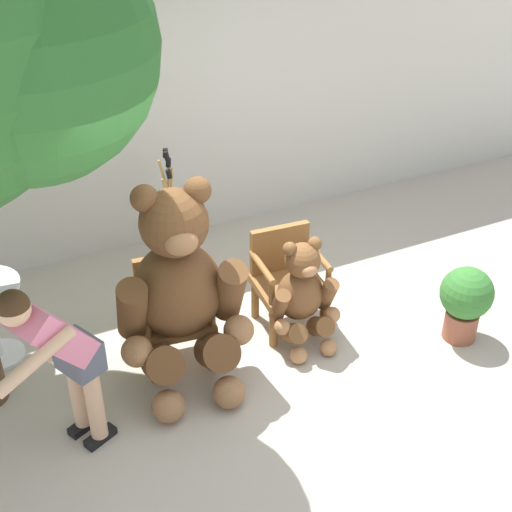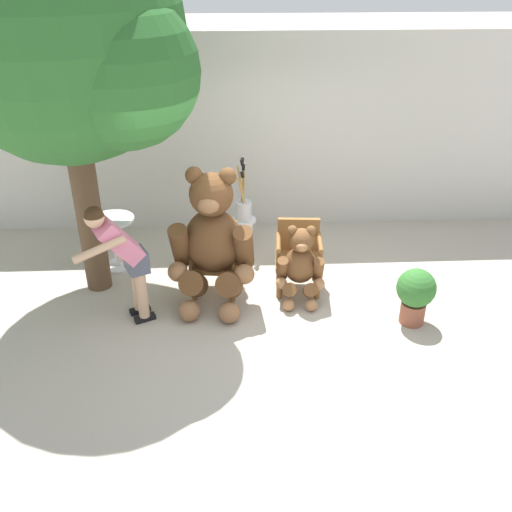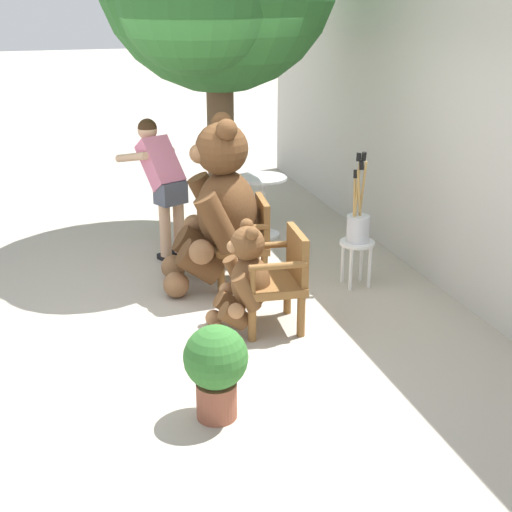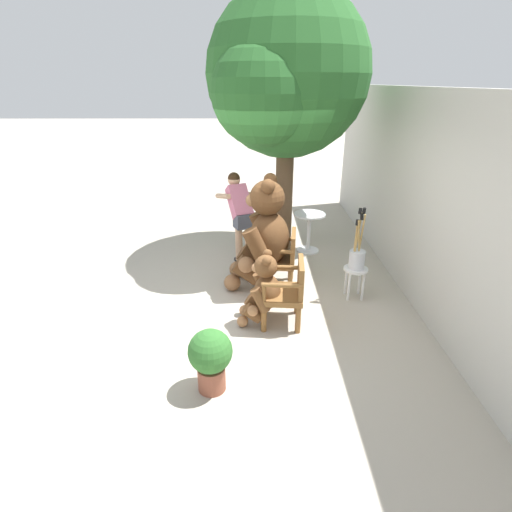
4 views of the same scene
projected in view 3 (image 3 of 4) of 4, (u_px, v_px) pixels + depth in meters
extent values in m
plane|color=#B2A899|center=(206.00, 309.00, 6.55)|extent=(60.00, 60.00, 0.00)
cube|color=beige|center=(451.00, 143.00, 6.70)|extent=(10.00, 0.16, 2.80)
cube|color=brown|center=(239.00, 245.00, 6.99)|extent=(0.62, 0.58, 0.07)
cylinder|color=brown|center=(216.00, 258.00, 7.25)|extent=(0.07, 0.07, 0.37)
cylinder|color=brown|center=(221.00, 275.00, 6.82)|extent=(0.07, 0.07, 0.37)
cylinder|color=brown|center=(256.00, 256.00, 7.31)|extent=(0.07, 0.07, 0.37)
cylinder|color=brown|center=(264.00, 273.00, 6.89)|extent=(0.07, 0.07, 0.37)
cube|color=brown|center=(262.00, 220.00, 6.94)|extent=(0.52, 0.12, 0.42)
cylinder|color=brown|center=(235.00, 212.00, 7.13)|extent=(0.11, 0.48, 0.06)
cylinder|color=brown|center=(215.00, 224.00, 7.14)|extent=(0.05, 0.05, 0.22)
cylinder|color=brown|center=(243.00, 228.00, 6.67)|extent=(0.11, 0.48, 0.06)
cylinder|color=brown|center=(221.00, 240.00, 6.68)|extent=(0.05, 0.05, 0.22)
cube|color=brown|center=(271.00, 283.00, 6.08)|extent=(0.60, 0.56, 0.07)
cylinder|color=brown|center=(242.00, 298.00, 6.32)|extent=(0.07, 0.07, 0.37)
cylinder|color=brown|center=(252.00, 320.00, 5.90)|extent=(0.07, 0.07, 0.37)
cylinder|color=brown|center=(287.00, 294.00, 6.40)|extent=(0.07, 0.07, 0.37)
cylinder|color=brown|center=(301.00, 316.00, 5.98)|extent=(0.07, 0.07, 0.37)
cube|color=brown|center=(297.00, 255.00, 6.03)|extent=(0.52, 0.10, 0.42)
cylinder|color=brown|center=(264.00, 246.00, 6.21)|extent=(0.09, 0.48, 0.06)
cylinder|color=brown|center=(241.00, 259.00, 6.21)|extent=(0.05, 0.05, 0.22)
cylinder|color=brown|center=(278.00, 266.00, 5.76)|extent=(0.09, 0.48, 0.06)
cylinder|color=brown|center=(253.00, 281.00, 5.75)|extent=(0.05, 0.05, 0.22)
ellipsoid|color=brown|center=(227.00, 211.00, 6.83)|extent=(0.75, 0.66, 0.79)
sphere|color=brown|center=(222.00, 149.00, 6.61)|extent=(0.50, 0.50, 0.50)
ellipsoid|color=#8C603D|center=(199.00, 154.00, 6.59)|extent=(0.26, 0.21, 0.18)
sphere|color=black|center=(199.00, 152.00, 6.59)|extent=(0.07, 0.07, 0.07)
sphere|color=brown|center=(222.00, 122.00, 6.72)|extent=(0.20, 0.20, 0.20)
sphere|color=brown|center=(227.00, 130.00, 6.37)|extent=(0.20, 0.20, 0.20)
cylinder|color=brown|center=(209.00, 201.00, 7.15)|extent=(0.27, 0.46, 0.59)
sphere|color=#8C603D|center=(194.00, 226.00, 7.24)|extent=(0.23, 0.23, 0.23)
cylinder|color=brown|center=(218.00, 223.00, 6.47)|extent=(0.27, 0.46, 0.59)
sphere|color=#8C603D|center=(201.00, 252.00, 6.53)|extent=(0.23, 0.23, 0.23)
cylinder|color=brown|center=(196.00, 247.00, 7.13)|extent=(0.35, 0.52, 0.46)
sphere|color=#8C603D|center=(173.00, 267.00, 7.19)|extent=(0.25, 0.25, 0.25)
cylinder|color=brown|center=(200.00, 262.00, 6.75)|extent=(0.35, 0.52, 0.46)
sphere|color=#8C603D|center=(176.00, 285.00, 6.77)|extent=(0.25, 0.25, 0.25)
ellipsoid|color=brown|center=(250.00, 282.00, 6.02)|extent=(0.42, 0.36, 0.45)
sphere|color=brown|center=(248.00, 243.00, 5.89)|extent=(0.29, 0.29, 0.29)
ellipsoid|color=#A47148|center=(233.00, 247.00, 5.87)|extent=(0.14, 0.12, 0.11)
sphere|color=black|center=(233.00, 246.00, 5.87)|extent=(0.04, 0.04, 0.04)
sphere|color=brown|center=(247.00, 225.00, 5.95)|extent=(0.11, 0.11, 0.11)
sphere|color=brown|center=(252.00, 233.00, 5.75)|extent=(0.11, 0.11, 0.11)
cylinder|color=brown|center=(237.00, 273.00, 6.19)|extent=(0.15, 0.26, 0.34)
sphere|color=#A47148|center=(227.00, 290.00, 6.24)|extent=(0.14, 0.14, 0.14)
cylinder|color=brown|center=(247.00, 293.00, 5.81)|extent=(0.15, 0.26, 0.34)
sphere|color=#A47148|center=(236.00, 311.00, 5.83)|extent=(0.14, 0.14, 0.14)
cylinder|color=brown|center=(229.00, 304.00, 6.18)|extent=(0.19, 0.29, 0.27)
sphere|color=#A47148|center=(213.00, 318.00, 6.21)|extent=(0.14, 0.14, 0.14)
cylinder|color=brown|center=(234.00, 316.00, 5.96)|extent=(0.19, 0.29, 0.27)
sphere|color=#A47148|center=(218.00, 331.00, 5.96)|extent=(0.14, 0.14, 0.14)
cube|color=black|center=(180.00, 254.00, 7.80)|extent=(0.26, 0.18, 0.06)
cylinder|color=tan|center=(179.00, 216.00, 7.65)|extent=(0.12, 0.12, 0.82)
cube|color=black|center=(167.00, 258.00, 7.69)|extent=(0.26, 0.18, 0.06)
cylinder|color=tan|center=(165.00, 219.00, 7.53)|extent=(0.12, 0.12, 0.82)
cube|color=#4C5160|center=(171.00, 192.00, 7.49)|extent=(0.33, 0.36, 0.24)
cube|color=pink|center=(160.00, 163.00, 7.51)|extent=(0.58, 0.50, 0.55)
sphere|color=tan|center=(147.00, 130.00, 7.54)|extent=(0.21, 0.21, 0.21)
sphere|color=#382314|center=(147.00, 128.00, 7.54)|extent=(0.21, 0.21, 0.21)
cylinder|color=tan|center=(132.00, 157.00, 7.55)|extent=(0.55, 0.32, 0.20)
cylinder|color=tan|center=(176.00, 171.00, 7.67)|extent=(0.25, 0.18, 0.50)
cylinder|color=white|center=(357.00, 243.00, 6.92)|extent=(0.34, 0.34, 0.03)
cylinder|color=white|center=(370.00, 267.00, 6.94)|extent=(0.04, 0.04, 0.43)
cylinder|color=white|center=(361.00, 260.00, 7.12)|extent=(0.04, 0.04, 0.43)
cylinder|color=white|center=(351.00, 269.00, 6.89)|extent=(0.04, 0.04, 0.43)
cylinder|color=white|center=(343.00, 262.00, 7.06)|extent=(0.04, 0.04, 0.43)
cylinder|color=silver|center=(358.00, 229.00, 6.87)|extent=(0.22, 0.22, 0.26)
cylinder|color=tan|center=(360.00, 202.00, 6.77)|extent=(0.05, 0.10, 0.63)
cylinder|color=black|center=(362.00, 165.00, 6.65)|extent=(0.05, 0.05, 0.09)
cylinder|color=tan|center=(357.00, 198.00, 6.77)|extent=(0.14, 0.11, 0.70)
cylinder|color=black|center=(359.00, 157.00, 6.63)|extent=(0.06, 0.05, 0.09)
cylinder|color=tan|center=(362.00, 198.00, 6.78)|extent=(0.09, 0.05, 0.72)
cylinder|color=black|center=(364.00, 156.00, 6.64)|extent=(0.05, 0.05, 0.08)
cylinder|color=tan|center=(354.00, 206.00, 6.79)|extent=(0.13, 0.06, 0.55)
cylinder|color=black|center=(356.00, 174.00, 6.68)|extent=(0.06, 0.05, 0.09)
cylinder|color=silver|center=(263.00, 178.00, 8.23)|extent=(0.56, 0.56, 0.03)
cylinder|color=silver|center=(263.00, 208.00, 8.36)|extent=(0.07, 0.07, 0.69)
cylinder|color=silver|center=(263.00, 234.00, 8.48)|extent=(0.40, 0.40, 0.03)
cylinder|color=brown|center=(221.00, 141.00, 8.11)|extent=(0.30, 0.30, 2.26)
cylinder|color=brown|center=(217.00, 400.00, 4.87)|extent=(0.28, 0.28, 0.26)
sphere|color=#33702D|center=(216.00, 357.00, 4.75)|extent=(0.44, 0.44, 0.44)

